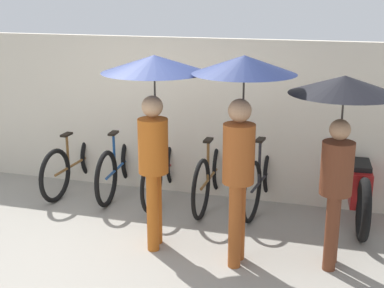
{
  "coord_description": "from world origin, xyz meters",
  "views": [
    {
      "loc": [
        2.32,
        -4.56,
        2.74
      ],
      "look_at": [
        0.6,
        1.24,
        1.0
      ],
      "focal_mm": 50.0,
      "sensor_mm": 36.0,
      "label": 1
    }
  ],
  "objects_px": {
    "parked_bicycle_1": "(119,166)",
    "parked_bicycle_0": "(76,163)",
    "parked_bicycle_2": "(164,169)",
    "parked_bicycle_4": "(262,178)",
    "motorcycle": "(359,186)",
    "pedestrian_trailing": "(342,115)",
    "pedestrian_center": "(242,102)",
    "pedestrian_leading": "(154,94)",
    "parked_bicycle_3": "(211,175)"
  },
  "relations": [
    {
      "from": "parked_bicycle_0",
      "to": "pedestrian_trailing",
      "type": "bearing_deg",
      "value": -107.09
    },
    {
      "from": "pedestrian_center",
      "to": "pedestrian_trailing",
      "type": "distance_m",
      "value": 0.98
    },
    {
      "from": "parked_bicycle_1",
      "to": "motorcycle",
      "type": "distance_m",
      "value": 3.21
    },
    {
      "from": "parked_bicycle_3",
      "to": "pedestrian_trailing",
      "type": "bearing_deg",
      "value": -127.07
    },
    {
      "from": "parked_bicycle_4",
      "to": "pedestrian_center",
      "type": "distance_m",
      "value": 1.96
    },
    {
      "from": "pedestrian_trailing",
      "to": "motorcycle",
      "type": "distance_m",
      "value": 1.74
    },
    {
      "from": "parked_bicycle_2",
      "to": "parked_bicycle_4",
      "type": "relative_size",
      "value": 1.03
    },
    {
      "from": "pedestrian_center",
      "to": "motorcycle",
      "type": "distance_m",
      "value": 2.3
    },
    {
      "from": "parked_bicycle_0",
      "to": "pedestrian_trailing",
      "type": "relative_size",
      "value": 0.92
    },
    {
      "from": "parked_bicycle_2",
      "to": "pedestrian_trailing",
      "type": "relative_size",
      "value": 0.92
    },
    {
      "from": "parked_bicycle_1",
      "to": "pedestrian_center",
      "type": "bearing_deg",
      "value": -130.74
    },
    {
      "from": "parked_bicycle_1",
      "to": "parked_bicycle_3",
      "type": "height_order",
      "value": "parked_bicycle_3"
    },
    {
      "from": "pedestrian_leading",
      "to": "pedestrian_center",
      "type": "relative_size",
      "value": 0.98
    },
    {
      "from": "parked_bicycle_3",
      "to": "pedestrian_trailing",
      "type": "distance_m",
      "value": 2.32
    },
    {
      "from": "parked_bicycle_2",
      "to": "pedestrian_center",
      "type": "relative_size",
      "value": 0.84
    },
    {
      "from": "pedestrian_trailing",
      "to": "motorcycle",
      "type": "relative_size",
      "value": 0.96
    },
    {
      "from": "pedestrian_trailing",
      "to": "parked_bicycle_2",
      "type": "bearing_deg",
      "value": 155.17
    },
    {
      "from": "parked_bicycle_0",
      "to": "motorcycle",
      "type": "bearing_deg",
      "value": -87.76
    },
    {
      "from": "pedestrian_center",
      "to": "motorcycle",
      "type": "bearing_deg",
      "value": 52.89
    },
    {
      "from": "parked_bicycle_4",
      "to": "pedestrian_leading",
      "type": "height_order",
      "value": "pedestrian_leading"
    },
    {
      "from": "parked_bicycle_1",
      "to": "parked_bicycle_3",
      "type": "bearing_deg",
      "value": -96.21
    },
    {
      "from": "parked_bicycle_1",
      "to": "pedestrian_center",
      "type": "relative_size",
      "value": 0.83
    },
    {
      "from": "parked_bicycle_2",
      "to": "parked_bicycle_3",
      "type": "bearing_deg",
      "value": -93.83
    },
    {
      "from": "parked_bicycle_4",
      "to": "pedestrian_leading",
      "type": "relative_size",
      "value": 0.83
    },
    {
      "from": "pedestrian_center",
      "to": "pedestrian_trailing",
      "type": "bearing_deg",
      "value": 14.99
    },
    {
      "from": "pedestrian_leading",
      "to": "parked_bicycle_0",
      "type": "bearing_deg",
      "value": 133.94
    },
    {
      "from": "parked_bicycle_0",
      "to": "motorcycle",
      "type": "relative_size",
      "value": 0.88
    },
    {
      "from": "parked_bicycle_1",
      "to": "pedestrian_center",
      "type": "xyz_separation_m",
      "value": [
        2.0,
        -1.44,
        1.3
      ]
    },
    {
      "from": "parked_bicycle_0",
      "to": "parked_bicycle_2",
      "type": "bearing_deg",
      "value": -87.86
    },
    {
      "from": "parked_bicycle_1",
      "to": "parked_bicycle_0",
      "type": "bearing_deg",
      "value": 86.96
    },
    {
      "from": "parked_bicycle_1",
      "to": "motorcycle",
      "type": "xyz_separation_m",
      "value": [
        3.21,
        0.04,
        0.03
      ]
    },
    {
      "from": "parked_bicycle_0",
      "to": "pedestrian_trailing",
      "type": "xyz_separation_m",
      "value": [
        3.61,
        -1.2,
        1.2
      ]
    },
    {
      "from": "parked_bicycle_0",
      "to": "pedestrian_trailing",
      "type": "distance_m",
      "value": 3.99
    },
    {
      "from": "pedestrian_leading",
      "to": "pedestrian_trailing",
      "type": "xyz_separation_m",
      "value": [
        1.91,
        0.11,
        -0.12
      ]
    },
    {
      "from": "parked_bicycle_4",
      "to": "pedestrian_trailing",
      "type": "height_order",
      "value": "pedestrian_trailing"
    },
    {
      "from": "parked_bicycle_4",
      "to": "motorcycle",
      "type": "height_order",
      "value": "parked_bicycle_4"
    },
    {
      "from": "parked_bicycle_3",
      "to": "pedestrian_leading",
      "type": "relative_size",
      "value": 0.86
    },
    {
      "from": "parked_bicycle_3",
      "to": "pedestrian_center",
      "type": "distance_m",
      "value": 2.03
    },
    {
      "from": "parked_bicycle_2",
      "to": "motorcycle",
      "type": "distance_m",
      "value": 2.54
    },
    {
      "from": "pedestrian_trailing",
      "to": "motorcycle",
      "type": "xyz_separation_m",
      "value": [
        0.26,
        1.27,
        -1.16
      ]
    },
    {
      "from": "parked_bicycle_2",
      "to": "pedestrian_leading",
      "type": "height_order",
      "value": "pedestrian_leading"
    },
    {
      "from": "parked_bicycle_1",
      "to": "pedestrian_trailing",
      "type": "distance_m",
      "value": 3.41
    },
    {
      "from": "parked_bicycle_1",
      "to": "motorcycle",
      "type": "relative_size",
      "value": 0.87
    },
    {
      "from": "parked_bicycle_2",
      "to": "pedestrian_trailing",
      "type": "height_order",
      "value": "pedestrian_trailing"
    },
    {
      "from": "pedestrian_trailing",
      "to": "parked_bicycle_4",
      "type": "bearing_deg",
      "value": 130.23
    },
    {
      "from": "parked_bicycle_2",
      "to": "parked_bicycle_0",
      "type": "bearing_deg",
      "value": 89.32
    },
    {
      "from": "motorcycle",
      "to": "parked_bicycle_1",
      "type": "bearing_deg",
      "value": 86.35
    },
    {
      "from": "pedestrian_leading",
      "to": "pedestrian_center",
      "type": "height_order",
      "value": "pedestrian_center"
    },
    {
      "from": "parked_bicycle_2",
      "to": "parked_bicycle_4",
      "type": "distance_m",
      "value": 1.34
    },
    {
      "from": "parked_bicycle_3",
      "to": "motorcycle",
      "type": "relative_size",
      "value": 0.88
    }
  ]
}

